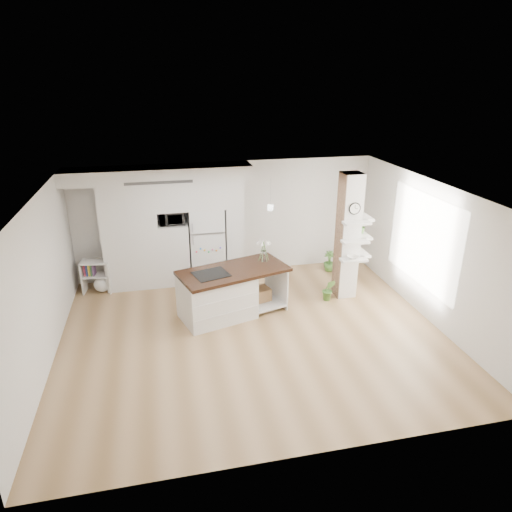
# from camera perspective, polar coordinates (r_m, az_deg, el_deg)

# --- Properties ---
(floor) EXTENTS (7.00, 6.00, 0.01)m
(floor) POSITION_cam_1_polar(r_m,az_deg,el_deg) (8.66, -0.36, -9.73)
(floor) COLOR tan
(floor) RESTS_ON ground
(room) EXTENTS (7.04, 6.04, 2.72)m
(room) POSITION_cam_1_polar(r_m,az_deg,el_deg) (7.85, -0.39, 1.87)
(room) COLOR white
(room) RESTS_ON ground
(cabinet_wall) EXTENTS (4.00, 0.71, 2.70)m
(cabinet_wall) POSITION_cam_1_polar(r_m,az_deg,el_deg) (10.34, -11.41, 4.38)
(cabinet_wall) COLOR silver
(cabinet_wall) RESTS_ON floor
(refrigerator) EXTENTS (0.78, 0.69, 1.75)m
(refrigerator) POSITION_cam_1_polar(r_m,az_deg,el_deg) (10.61, -6.17, 1.53)
(refrigerator) COLOR white
(refrigerator) RESTS_ON floor
(column) EXTENTS (0.69, 0.90, 2.70)m
(column) POSITION_cam_1_polar(r_m,az_deg,el_deg) (9.75, 12.01, 2.30)
(column) COLOR silver
(column) RESTS_ON floor
(window) EXTENTS (0.00, 2.40, 2.40)m
(window) POSITION_cam_1_polar(r_m,az_deg,el_deg) (9.53, 20.15, 1.89)
(window) COLOR white
(window) RESTS_ON room
(pendant_light) EXTENTS (0.12, 0.12, 0.10)m
(pendant_light) POSITION_cam_1_polar(r_m,az_deg,el_deg) (8.40, 10.84, 4.73)
(pendant_light) COLOR white
(pendant_light) RESTS_ON room
(kitchen_island) EXTENTS (2.32, 1.58, 1.53)m
(kitchen_island) POSITION_cam_1_polar(r_m,az_deg,el_deg) (9.07, -4.19, -4.67)
(kitchen_island) COLOR silver
(kitchen_island) RESTS_ON floor
(bookshelf) EXTENTS (0.67, 0.44, 0.74)m
(bookshelf) POSITION_cam_1_polar(r_m,az_deg,el_deg) (10.69, -19.08, -2.66)
(bookshelf) COLOR silver
(bookshelf) RESTS_ON floor
(floor_plant_a) EXTENTS (0.32, 0.29, 0.49)m
(floor_plant_a) POSITION_cam_1_polar(r_m,az_deg,el_deg) (9.88, 9.06, -4.18)
(floor_plant_a) COLOR #4A8033
(floor_plant_a) RESTS_ON floor
(floor_plant_b) EXTENTS (0.36, 0.36, 0.50)m
(floor_plant_b) POSITION_cam_1_polar(r_m,az_deg,el_deg) (11.34, 9.16, -0.64)
(floor_plant_b) COLOR #4A8033
(floor_plant_b) RESTS_ON floor
(microwave) EXTENTS (0.54, 0.37, 0.30)m
(microwave) POSITION_cam_1_polar(r_m,az_deg,el_deg) (10.29, -10.46, 4.72)
(microwave) COLOR #2D2D2D
(microwave) RESTS_ON cabinet_wall
(shelf_plant) EXTENTS (0.27, 0.23, 0.30)m
(shelf_plant) POSITION_cam_1_polar(r_m,az_deg,el_deg) (9.95, 13.03, 3.65)
(shelf_plant) COLOR #4A8033
(shelf_plant) RESTS_ON column
(decor_bowl) EXTENTS (0.22, 0.22, 0.05)m
(decor_bowl) POSITION_cam_1_polar(r_m,az_deg,el_deg) (9.65, 11.97, -0.14)
(decor_bowl) COLOR white
(decor_bowl) RESTS_ON column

